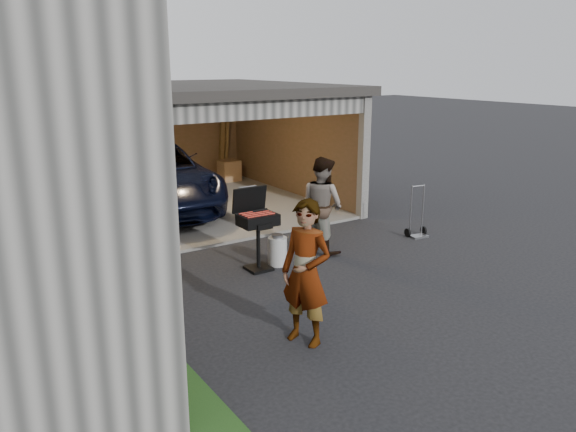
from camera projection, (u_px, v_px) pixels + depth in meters
name	position (u px, v px, depth m)	size (l,w,h in m)	color
ground	(314.00, 317.00, 7.71)	(80.00, 80.00, 0.00)	black
groundcover_strip	(193.00, 403.00, 5.70)	(0.50, 8.00, 0.06)	#193814
garage	(171.00, 130.00, 13.09)	(6.80, 6.30, 2.90)	#605E59
minivan	(151.00, 178.00, 13.20)	(2.51, 5.44, 1.51)	black
woman	(306.00, 273.00, 6.80)	(0.67, 0.44, 1.82)	#9AB0C2
man	(322.00, 205.00, 10.17)	(0.86, 0.67, 1.77)	#3D2A18
bbq_grill	(257.00, 222.00, 9.29)	(0.62, 0.54, 1.38)	black
propane_tank	(277.00, 251.00, 9.64)	(0.33, 0.33, 0.49)	silver
plywood_panel	(112.00, 290.00, 7.41)	(0.04, 0.87, 0.98)	brown
hand_truck	(417.00, 227.00, 11.24)	(0.45, 0.37, 1.05)	gray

